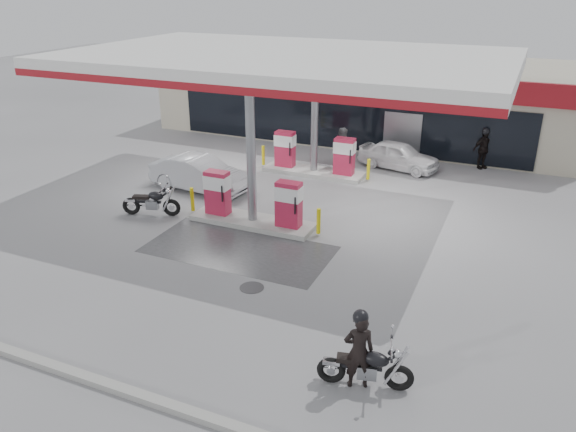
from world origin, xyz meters
name	(u,v)px	position (x,y,z in m)	size (l,w,h in m)	color
ground	(225,246)	(0.00, 0.00, 0.00)	(90.00, 90.00, 0.00)	gray
wet_patch	(239,249)	(0.50, 0.00, 0.00)	(6.00, 3.00, 0.00)	#4C4C4F
drain_cover	(252,288)	(2.00, -2.00, 0.00)	(0.70, 0.70, 0.01)	#38383A
kerb	(69,372)	(0.00, -7.00, 0.07)	(28.00, 0.25, 0.15)	gray
store_building	(366,96)	(0.01, 15.94, 2.01)	(22.00, 8.22, 4.00)	#B3AD96
canopy	(287,62)	(0.00, 5.00, 5.27)	(16.00, 10.02, 5.51)	silver
pump_island_near	(252,205)	(0.00, 2.00, 0.71)	(5.14, 1.30, 1.78)	#9E9E99
pump_island_far	(314,158)	(0.00, 8.00, 0.71)	(5.14, 1.30, 1.78)	#9E9E99
main_motorcycle	(367,368)	(6.15, -4.71, 0.47)	(2.06, 0.83, 1.07)	black
biker_main	(359,351)	(5.96, -4.76, 0.89)	(0.65, 0.43, 1.79)	black
parked_motorcycle	(152,203)	(-3.74, 1.22, 0.50)	(2.13, 0.99, 1.12)	black
sedan_white	(399,156)	(3.28, 10.20, 0.63)	(1.48, 3.68, 1.25)	white
attendant	(343,149)	(1.01, 9.00, 0.98)	(0.95, 0.74, 1.96)	#535357
hatchback_silver	(199,174)	(-3.55, 4.20, 0.70)	(1.48, 4.25, 1.40)	#AFB1B7
parked_car_left	(206,114)	(-9.19, 14.00, 0.59)	(1.64, 4.04, 1.17)	gray
biker_walking	(483,149)	(6.76, 11.80, 0.89)	(1.05, 0.44, 1.79)	black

